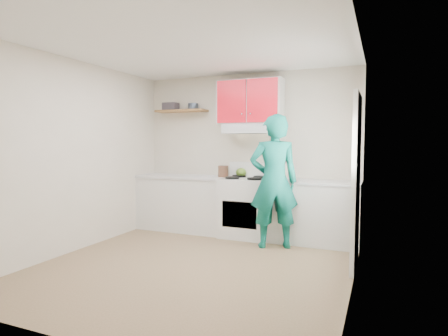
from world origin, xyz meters
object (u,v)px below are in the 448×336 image
at_px(stove, 246,207).
at_px(person, 274,181).
at_px(kettle, 241,172).
at_px(crock, 223,172).
at_px(tin, 193,107).

relative_size(stove, person, 0.49).
distance_m(kettle, crock, 0.29).
bearing_deg(crock, tin, 166.48).
height_order(tin, person, tin).
bearing_deg(crock, kettle, 26.20).
bearing_deg(kettle, crock, -174.36).
xyz_separation_m(tin, person, (1.60, -0.63, -1.15)).
height_order(tin, kettle, tin).
height_order(kettle, person, person).
xyz_separation_m(stove, person, (0.56, -0.43, 0.48)).
distance_m(kettle, person, 0.94).
height_order(stove, crock, crock).
distance_m(crock, person, 1.09).
xyz_separation_m(kettle, crock, (-0.26, -0.13, 0.01)).
relative_size(tin, person, 0.09).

